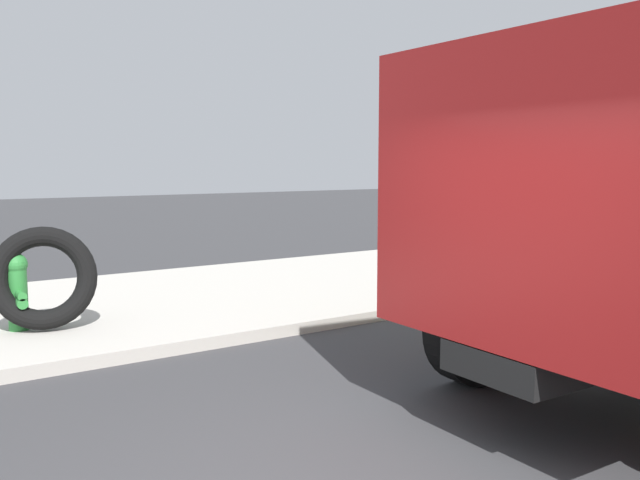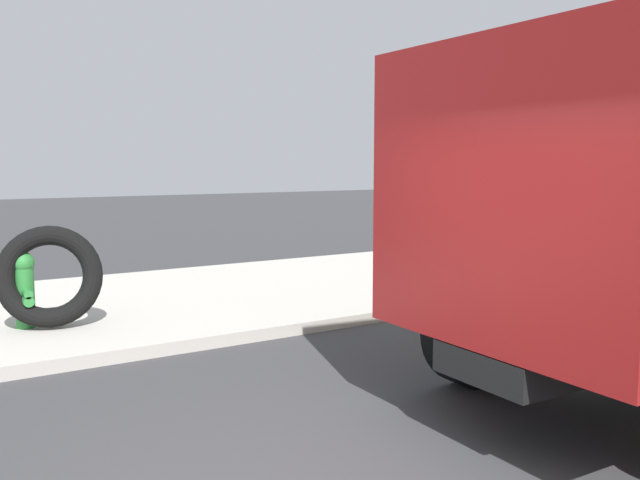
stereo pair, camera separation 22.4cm
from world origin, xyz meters
TOP-DOWN VIEW (x-y plane):
  - sidewalk_curb at (0.00, 6.50)m, footprint 36.00×5.00m
  - fire_hydrant at (-0.54, 5.58)m, footprint 0.26×0.59m
  - loose_tire at (-0.28, 5.42)m, footprint 1.31×0.80m

SIDE VIEW (x-z plane):
  - sidewalk_curb at x=0.00m, z-range 0.00..0.15m
  - fire_hydrant at x=-0.54m, z-range 0.18..1.10m
  - loose_tire at x=-0.28m, z-range 0.15..1.40m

